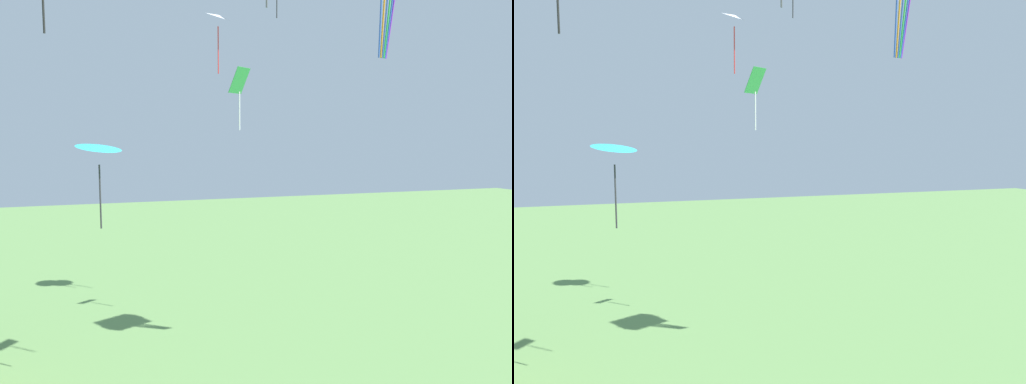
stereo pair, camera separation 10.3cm
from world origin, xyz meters
The scene contains 3 objects.
kite_cyan_delta centered at (-3.40, 11.70, 7.61)m, with size 1.88×1.88×2.66m.
kite_green_diamond centered at (2.15, 15.41, 9.99)m, with size 0.95×0.87×2.47m.
kite_white_delta centered at (1.92, 17.78, 13.16)m, with size 1.53×1.52×2.72m.
Camera 2 is at (-3.73, -3.99, 7.85)m, focal length 35.00 mm.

